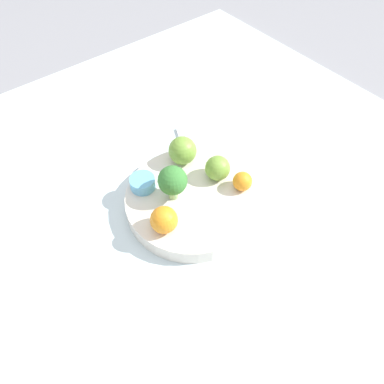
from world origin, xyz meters
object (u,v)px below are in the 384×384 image
broccoli (173,181)px  spoon (182,137)px  orange_back (164,220)px  orange_front (242,181)px  small_cup (143,183)px  bowl (192,201)px  apple_green (218,168)px  apple_red (183,150)px

broccoli → spoon: size_ratio=1.15×
orange_back → spoon: orange_back is taller
orange_front → small_cup: orange_front is taller
orange_front → spoon: bearing=-4.6°
small_cup → bowl: bearing=-141.2°
bowl → apple_green: size_ratio=5.21×
orange_front → orange_back: orange_back is taller
apple_red → spoon: size_ratio=0.89×
bowl → orange_back: orange_back is taller
apple_red → apple_green: 0.08m
bowl → small_cup: small_cup is taller
bowl → small_cup: size_ratio=5.25×
bowl → spoon: (0.17, -0.11, -0.01)m
orange_back → orange_front: bearing=-95.8°
bowl → apple_green: bearing=-84.7°
orange_front → orange_back: bearing=84.2°
broccoli → apple_green: 0.10m
apple_green → orange_back: bearing=102.5°
broccoli → spoon: bearing=-42.2°
broccoli → small_cup: 0.07m
bowl → broccoli: size_ratio=3.48×
apple_green → small_cup: 0.15m
apple_red → apple_green: apple_red is taller
small_cup → orange_back: bearing=167.3°
bowl → spoon: bowl is taller
small_cup → spoon: (0.09, -0.17, -0.04)m
bowl → apple_red: apple_red is taller
bowl → apple_red: size_ratio=4.49×
spoon → small_cup: bearing=118.9°
bowl → apple_red: bearing=-26.9°
small_cup → spoon: small_cup is taller
broccoli → apple_red: size_ratio=1.29×
bowl → orange_back: 0.10m
apple_red → apple_green: size_ratio=1.16×
small_cup → orange_front: bearing=-129.3°
broccoli → orange_front: (-0.07, -0.12, -0.03)m
apple_red → orange_front: size_ratio=1.53×
apple_red → orange_back: apple_red is taller
orange_back → small_cup: bearing=-12.7°
apple_green → small_cup: (0.07, 0.13, -0.01)m
apple_red → small_cup: bearing=94.4°
orange_front → small_cup: (0.12, 0.15, -0.01)m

